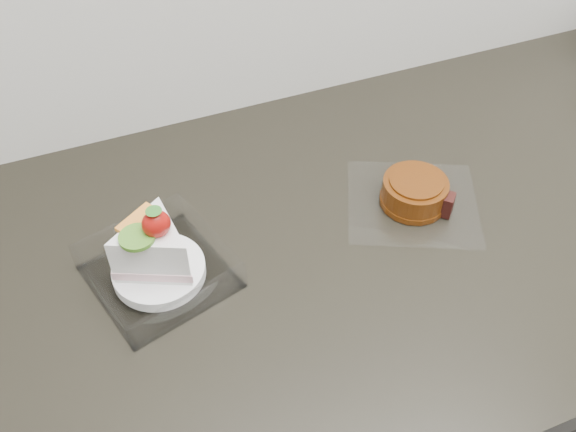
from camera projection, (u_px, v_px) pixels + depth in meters
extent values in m
cube|color=black|center=(414.00, 375.00, 1.22)|extent=(2.00, 0.60, 0.86)
cube|color=black|center=(459.00, 209.00, 0.90)|extent=(2.04, 0.64, 0.04)
cube|color=white|center=(160.00, 276.00, 0.78)|extent=(0.19, 0.19, 0.00)
cylinder|color=white|center=(159.00, 271.00, 0.78)|extent=(0.11, 0.11, 0.02)
ellipsoid|color=red|center=(156.00, 224.00, 0.71)|extent=(0.03, 0.03, 0.03)
cone|color=#2D7223|center=(154.00, 213.00, 0.70)|extent=(0.02, 0.02, 0.01)
cylinder|color=#53982C|center=(137.00, 237.00, 0.71)|extent=(0.04, 0.04, 0.01)
cube|color=orange|center=(137.00, 219.00, 0.73)|extent=(0.05, 0.04, 0.01)
cube|color=white|center=(412.00, 202.00, 0.88)|extent=(0.23, 0.22, 0.00)
cylinder|color=#5D2D0B|center=(414.00, 192.00, 0.86)|extent=(0.11, 0.11, 0.04)
cylinder|color=#5D2D0B|center=(413.00, 200.00, 0.87)|extent=(0.11, 0.11, 0.01)
cylinder|color=#5D2D0B|center=(417.00, 181.00, 0.85)|extent=(0.09, 0.09, 0.00)
cube|color=black|center=(444.00, 204.00, 0.85)|extent=(0.03, 0.03, 0.03)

